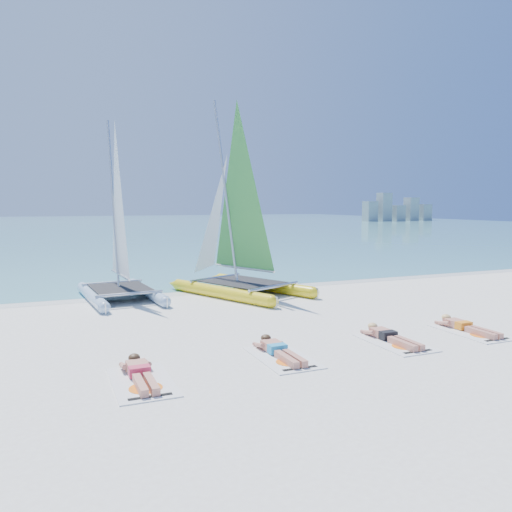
{
  "coord_description": "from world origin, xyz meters",
  "views": [
    {
      "loc": [
        -4.29,
        -11.3,
        3.05
      ],
      "look_at": [
        0.93,
        1.2,
        1.63
      ],
      "focal_mm": 35.0,
      "sensor_mm": 36.0,
      "label": 1
    }
  ],
  "objects_px": {
    "towel_d": "(471,332)",
    "towel_b": "(282,357)",
    "catamaran_yellow": "(232,230)",
    "towel_a": "(142,382)",
    "sunbather_a": "(140,372)",
    "sunbather_c": "(389,336)",
    "towel_c": "(395,343)",
    "catamaran_blue": "(118,244)",
    "sunbather_b": "(278,349)",
    "sunbather_d": "(465,326)"
  },
  "relations": [
    {
      "from": "towel_c",
      "to": "towel_a",
      "type": "bearing_deg",
      "value": -176.85
    },
    {
      "from": "sunbather_b",
      "to": "towel_c",
      "type": "distance_m",
      "value": 2.75
    },
    {
      "from": "sunbather_c",
      "to": "sunbather_d",
      "type": "relative_size",
      "value": 1.0
    },
    {
      "from": "towel_a",
      "to": "towel_b",
      "type": "height_order",
      "value": "same"
    },
    {
      "from": "sunbather_a",
      "to": "towel_c",
      "type": "relative_size",
      "value": 0.93
    },
    {
      "from": "towel_c",
      "to": "towel_b",
      "type": "bearing_deg",
      "value": -180.0
    },
    {
      "from": "catamaran_yellow",
      "to": "towel_c",
      "type": "relative_size",
      "value": 3.69
    },
    {
      "from": "sunbather_b",
      "to": "towel_d",
      "type": "height_order",
      "value": "sunbather_b"
    },
    {
      "from": "sunbather_b",
      "to": "sunbather_d",
      "type": "xyz_separation_m",
      "value": [
        5.0,
        0.04,
        0.0
      ]
    },
    {
      "from": "catamaran_yellow",
      "to": "towel_a",
      "type": "relative_size",
      "value": 3.69
    },
    {
      "from": "catamaran_yellow",
      "to": "towel_d",
      "type": "distance_m",
      "value": 8.33
    },
    {
      "from": "towel_c",
      "to": "sunbather_d",
      "type": "xyz_separation_m",
      "value": [
        2.26,
        0.23,
        0.11
      ]
    },
    {
      "from": "catamaran_yellow",
      "to": "sunbather_a",
      "type": "height_order",
      "value": "catamaran_yellow"
    },
    {
      "from": "catamaran_blue",
      "to": "sunbather_c",
      "type": "height_order",
      "value": "catamaran_blue"
    },
    {
      "from": "towel_b",
      "to": "sunbather_a",
      "type": "bearing_deg",
      "value": -177.68
    },
    {
      "from": "towel_a",
      "to": "sunbather_d",
      "type": "height_order",
      "value": "sunbather_d"
    },
    {
      "from": "towel_a",
      "to": "towel_c",
      "type": "relative_size",
      "value": 1.0
    },
    {
      "from": "catamaran_blue",
      "to": "catamaran_yellow",
      "type": "xyz_separation_m",
      "value": [
        3.74,
        -0.32,
        0.36
      ]
    },
    {
      "from": "catamaran_yellow",
      "to": "towel_a",
      "type": "bearing_deg",
      "value": -143.91
    },
    {
      "from": "catamaran_blue",
      "to": "towel_d",
      "type": "bearing_deg",
      "value": -51.73
    },
    {
      "from": "towel_d",
      "to": "towel_b",
      "type": "bearing_deg",
      "value": -179.57
    },
    {
      "from": "towel_a",
      "to": "towel_b",
      "type": "xyz_separation_m",
      "value": [
        2.82,
        0.31,
        0.0
      ]
    },
    {
      "from": "towel_b",
      "to": "sunbather_d",
      "type": "distance_m",
      "value": 5.01
    },
    {
      "from": "towel_a",
      "to": "towel_c",
      "type": "height_order",
      "value": "same"
    },
    {
      "from": "sunbather_a",
      "to": "sunbather_c",
      "type": "xyz_separation_m",
      "value": [
        5.56,
        0.31,
        0.0
      ]
    },
    {
      "from": "towel_a",
      "to": "towel_d",
      "type": "relative_size",
      "value": 1.0
    },
    {
      "from": "sunbather_b",
      "to": "sunbather_c",
      "type": "distance_m",
      "value": 2.74
    },
    {
      "from": "sunbather_a",
      "to": "sunbather_d",
      "type": "relative_size",
      "value": 1.0
    },
    {
      "from": "sunbather_b",
      "to": "towel_a",
      "type": "bearing_deg",
      "value": -169.98
    },
    {
      "from": "sunbather_a",
      "to": "towel_d",
      "type": "relative_size",
      "value": 0.93
    },
    {
      "from": "towel_c",
      "to": "sunbather_a",
      "type": "bearing_deg",
      "value": -178.82
    },
    {
      "from": "sunbather_a",
      "to": "catamaran_blue",
      "type": "bearing_deg",
      "value": 85.06
    },
    {
      "from": "sunbather_c",
      "to": "catamaran_yellow",
      "type": "bearing_deg",
      "value": 99.16
    },
    {
      "from": "catamaran_blue",
      "to": "towel_d",
      "type": "relative_size",
      "value": 3.24
    },
    {
      "from": "sunbather_a",
      "to": "catamaran_yellow",
      "type": "bearing_deg",
      "value": 59.34
    },
    {
      "from": "towel_c",
      "to": "catamaran_blue",
      "type": "bearing_deg",
      "value": 122.61
    },
    {
      "from": "towel_a",
      "to": "catamaran_blue",
      "type": "bearing_deg",
      "value": 85.18
    },
    {
      "from": "sunbather_d",
      "to": "towel_d",
      "type": "bearing_deg",
      "value": -90.0
    },
    {
      "from": "towel_a",
      "to": "sunbather_a",
      "type": "xyz_separation_m",
      "value": [
        0.0,
        0.19,
        0.11
      ]
    },
    {
      "from": "towel_b",
      "to": "catamaran_blue",
      "type": "bearing_deg",
      "value": 105.71
    },
    {
      "from": "sunbather_a",
      "to": "sunbather_b",
      "type": "relative_size",
      "value": 1.0
    },
    {
      "from": "sunbather_c",
      "to": "catamaran_blue",
      "type": "bearing_deg",
      "value": 123.28
    },
    {
      "from": "sunbather_c",
      "to": "towel_d",
      "type": "distance_m",
      "value": 2.27
    },
    {
      "from": "towel_a",
      "to": "towel_b",
      "type": "bearing_deg",
      "value": 6.2
    },
    {
      "from": "sunbather_a",
      "to": "towel_d",
      "type": "distance_m",
      "value": 7.82
    },
    {
      "from": "towel_c",
      "to": "towel_d",
      "type": "distance_m",
      "value": 2.26
    },
    {
      "from": "towel_b",
      "to": "sunbather_b",
      "type": "bearing_deg",
      "value": 90.0
    },
    {
      "from": "catamaran_yellow",
      "to": "towel_c",
      "type": "xyz_separation_m",
      "value": [
        1.15,
        -7.32,
        -2.14
      ]
    },
    {
      "from": "catamaran_blue",
      "to": "towel_c",
      "type": "xyz_separation_m",
      "value": [
        4.89,
        -7.64,
        -1.78
      ]
    },
    {
      "from": "sunbather_a",
      "to": "towel_d",
      "type": "bearing_deg",
      "value": 1.11
    }
  ]
}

